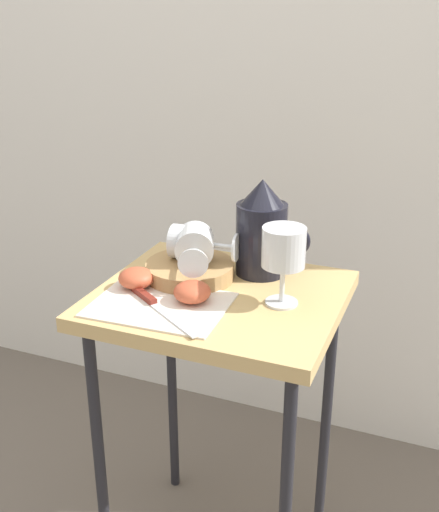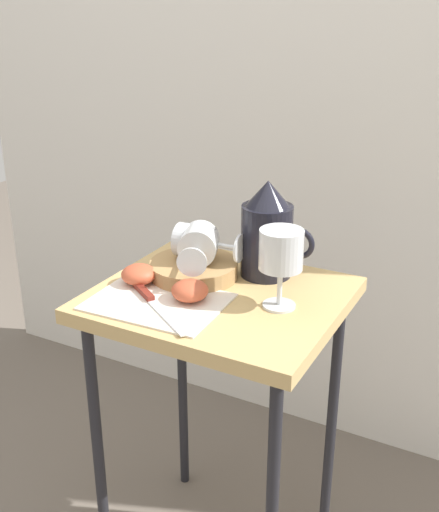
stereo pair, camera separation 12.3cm
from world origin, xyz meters
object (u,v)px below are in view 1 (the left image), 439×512
(table, at_px, (219,330))
(apple_half_right, at_px, (192,292))
(wine_glass_tipped_far, at_px, (195,245))
(knife, at_px, (153,303))
(basket_tray, at_px, (190,271))
(pitcher, at_px, (262,236))
(wine_glass_tipped_near, at_px, (192,243))
(wine_glass_upright, at_px, (283,251))
(apple_half_left, at_px, (136,278))

(table, distance_m, apple_half_right, 0.13)
(wine_glass_tipped_far, height_order, knife, wine_glass_tipped_far)
(table, xyz_separation_m, wine_glass_tipped_far, (-0.07, 0.05, 0.16))
(basket_tray, bearing_deg, knife, -93.73)
(pitcher, xyz_separation_m, knife, (-0.14, -0.23, -0.08))
(basket_tray, relative_size, pitcher, 0.90)
(table, relative_size, knife, 3.43)
(wine_glass_tipped_near, height_order, knife, wine_glass_tipped_near)
(table, bearing_deg, pitcher, 70.29)
(wine_glass_tipped_far, bearing_deg, apple_half_right, -68.75)
(wine_glass_tipped_far, bearing_deg, basket_tray, -163.18)
(basket_tray, xyz_separation_m, pitcher, (0.13, 0.08, 0.07))
(apple_half_right, bearing_deg, wine_glass_tipped_near, 113.84)
(wine_glass_upright, xyz_separation_m, wine_glass_tipped_near, (-0.22, 0.07, -0.04))
(wine_glass_tipped_near, xyz_separation_m, knife, (-0.01, -0.17, -0.06))
(table, distance_m, wine_glass_upright, 0.23)
(wine_glass_upright, bearing_deg, knife, -155.15)
(basket_tray, height_order, knife, basket_tray)
(wine_glass_upright, xyz_separation_m, apple_half_left, (-0.29, -0.04, -0.09))
(basket_tray, relative_size, wine_glass_upright, 1.19)
(pitcher, bearing_deg, knife, -121.05)
(wine_glass_tipped_far, xyz_separation_m, apple_half_right, (0.04, -0.11, -0.05))
(wine_glass_upright, distance_m, apple_half_right, 0.19)
(basket_tray, distance_m, pitcher, 0.17)
(pitcher, relative_size, wine_glass_tipped_near, 1.40)
(apple_half_right, xyz_separation_m, knife, (-0.06, -0.04, -0.02))
(table, relative_size, wine_glass_tipped_near, 4.71)
(table, bearing_deg, wine_glass_upright, -0.64)
(wine_glass_upright, distance_m, knife, 0.27)
(apple_half_right, bearing_deg, wine_glass_tipped_far, 111.25)
(basket_tray, relative_size, knife, 0.91)
(pitcher, xyz_separation_m, wine_glass_tipped_near, (-0.13, -0.06, -0.01))
(basket_tray, distance_m, wine_glass_upright, 0.24)
(wine_glass_tipped_far, bearing_deg, pitcher, 34.20)
(basket_tray, relative_size, wine_glass_tipped_far, 1.19)
(apple_half_right, bearing_deg, apple_half_left, 172.48)
(pitcher, bearing_deg, wine_glass_upright, -56.82)
(wine_glass_upright, bearing_deg, apple_half_left, -171.56)
(wine_glass_tipped_near, relative_size, apple_half_right, 2.04)
(wine_glass_tipped_far, bearing_deg, knife, -97.68)
(pitcher, bearing_deg, wine_glass_tipped_far, -145.80)
(knife, bearing_deg, apple_half_right, 34.34)
(table, bearing_deg, apple_half_left, -164.64)
(basket_tray, height_order, pitcher, pitcher)
(basket_tray, bearing_deg, apple_half_right, -63.30)
(table, bearing_deg, apple_half_right, -117.01)
(pitcher, bearing_deg, apple_half_right, -112.20)
(wine_glass_tipped_near, bearing_deg, wine_glass_tipped_far, -54.17)
(table, height_order, wine_glass_tipped_near, wine_glass_tipped_near)
(wine_glass_tipped_far, height_order, apple_half_right, wine_glass_tipped_far)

